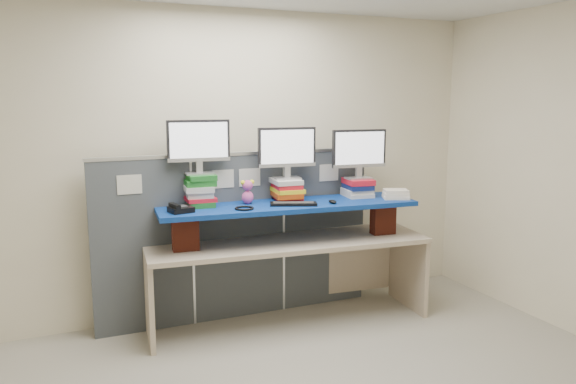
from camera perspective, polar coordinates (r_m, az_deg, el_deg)
name	(u,v)px	position (r m, az deg, el deg)	size (l,w,h in m)	color
room	(330,200)	(3.40, 4.30, -0.81)	(5.00, 4.00, 2.80)	#EDE2C3
cubicle_partition	(239,235)	(5.14, -5.01, -4.38)	(2.60, 0.06, 1.53)	#3E4349
desk	(288,257)	(5.04, 0.00, -6.58)	(2.54, 0.94, 0.76)	#C1AD93
brick_pier_left	(185,233)	(4.72, -10.39, -4.12)	(0.21, 0.12, 0.29)	maroon
brick_pier_right	(383,218)	(5.27, 9.63, -2.65)	(0.21, 0.12, 0.29)	maroon
blue_board	(288,206)	(4.93, 0.00, -1.38)	(2.27, 0.57, 0.04)	navy
book_stack_left	(200,190)	(4.84, -8.96, 0.21)	(0.28, 0.32, 0.27)	#1C6923
book_stack_center	(287,190)	(5.03, -0.11, 0.22)	(0.28, 0.33, 0.20)	red
book_stack_right	(358,188)	(5.29, 7.09, 0.45)	(0.28, 0.31, 0.17)	beige
monitor_left	(199,144)	(4.79, -9.06, 4.88)	(0.53, 0.17, 0.46)	#A7A7AC
monitor_center	(287,150)	(4.98, -0.10, 4.30)	(0.53, 0.17, 0.46)	#A7A7AC
monitor_right	(359,151)	(5.24, 7.24, 4.15)	(0.53, 0.17, 0.46)	#A7A7AC
keyboard	(293,204)	(4.84, 0.56, -1.20)	(0.42, 0.27, 0.03)	black
mouse	(333,202)	(4.93, 4.56, -0.99)	(0.06, 0.10, 0.03)	black
desk_phone	(180,209)	(4.62, -10.90, -1.70)	(0.21, 0.19, 0.08)	black
headset	(244,208)	(4.68, -4.46, -1.65)	(0.16, 0.16, 0.02)	black
plush_toy	(248,192)	(4.89, -4.13, 0.04)	(0.12, 0.09, 0.21)	#D04F96
binder_stack	(396,194)	(5.24, 10.90, -0.22)	(0.28, 0.26, 0.08)	#EEE3CB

